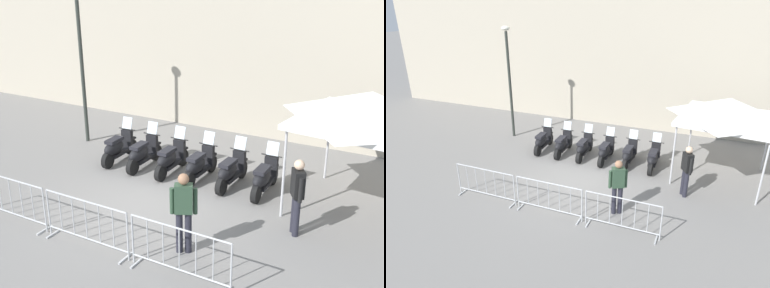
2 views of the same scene
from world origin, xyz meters
TOP-DOWN VIEW (x-y plane):
  - ground_plane at (0.00, 0.00)m, footprint 120.00×120.00m
  - motorcycle_0 at (-2.48, 1.42)m, footprint 0.67×1.72m
  - motorcycle_1 at (-1.57, 1.51)m, footprint 0.64×1.72m
  - motorcycle_2 at (-0.67, 1.66)m, footprint 0.63×1.72m
  - motorcycle_3 at (0.24, 1.77)m, footprint 0.59×1.72m
  - motorcycle_4 at (1.14, 1.93)m, footprint 0.58×1.73m
  - motorcycle_5 at (2.05, 2.07)m, footprint 0.62×1.72m
  - barrier_segment_0 at (-1.90, -2.54)m, footprint 2.11×0.68m
  - barrier_segment_1 at (0.29, -2.26)m, footprint 2.11×0.68m
  - barrier_segment_2 at (2.47, -1.98)m, footprint 2.11×0.68m
  - street_lamp at (-4.64, 2.14)m, footprint 0.36×0.36m
  - officer_near_row_end at (3.51, 0.75)m, footprint 0.40×0.45m
  - officer_mid_plaza at (2.00, -1.23)m, footprint 0.47×0.39m
  - canopy_tent at (4.27, 2.61)m, footprint 2.98×2.98m

SIDE VIEW (x-z plane):
  - ground_plane at x=0.00m, z-range 0.00..0.00m
  - motorcycle_0 at x=-2.48m, z-range -0.16..1.07m
  - motorcycle_1 at x=-1.57m, z-range -0.16..1.07m
  - motorcycle_2 at x=-0.67m, z-range -0.16..1.07m
  - motorcycle_3 at x=0.24m, z-range -0.16..1.07m
  - motorcycle_4 at x=1.14m, z-range -0.16..1.07m
  - motorcycle_5 at x=2.05m, z-range -0.16..1.07m
  - barrier_segment_0 at x=-1.90m, z-range -0.01..1.06m
  - barrier_segment_1 at x=0.29m, z-range -0.01..1.06m
  - barrier_segment_2 at x=2.47m, z-range -0.01..1.06m
  - officer_near_row_end at x=3.51m, z-range 0.12..1.85m
  - officer_mid_plaza at x=2.00m, z-range 0.12..1.85m
  - canopy_tent at x=4.27m, z-range 1.06..3.97m
  - street_lamp at x=-4.64m, z-range 0.57..5.45m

